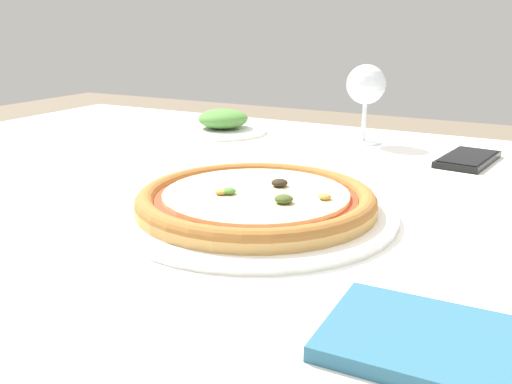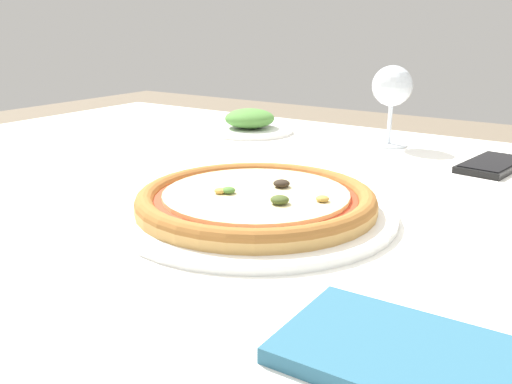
{
  "view_description": "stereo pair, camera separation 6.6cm",
  "coord_description": "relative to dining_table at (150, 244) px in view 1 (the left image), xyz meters",
  "views": [
    {
      "loc": [
        0.47,
        -0.57,
        0.92
      ],
      "look_at": [
        0.17,
        -0.01,
        0.73
      ],
      "focal_mm": 40.0,
      "sensor_mm": 36.0,
      "label": 1
    },
    {
      "loc": [
        0.53,
        -0.53,
        0.92
      ],
      "look_at": [
        0.17,
        -0.01,
        0.73
      ],
      "focal_mm": 40.0,
      "sensor_mm": 36.0,
      "label": 2
    }
  ],
  "objects": [
    {
      "name": "napkin_folded",
      "position": [
        0.41,
        -0.2,
        0.08
      ],
      "size": [
        0.15,
        0.11,
        0.01
      ],
      "color": "#2D607A",
      "rests_on": "dining_table"
    },
    {
      "name": "side_plate",
      "position": [
        -0.13,
        0.41,
        0.09
      ],
      "size": [
        0.17,
        0.17,
        0.05
      ],
      "color": "white",
      "rests_on": "dining_table"
    },
    {
      "name": "dining_table",
      "position": [
        0.0,
        0.0,
        0.0
      ],
      "size": [
        1.28,
        1.19,
        0.7
      ],
      "color": "brown",
      "rests_on": "ground_plane"
    },
    {
      "name": "wine_glass_far_left",
      "position": [
        0.15,
        0.45,
        0.17
      ],
      "size": [
        0.07,
        0.07,
        0.14
      ],
      "color": "silver",
      "rests_on": "dining_table"
    },
    {
      "name": "pizza_plate",
      "position": [
        0.17,
        -0.01,
        0.09
      ],
      "size": [
        0.33,
        0.33,
        0.04
      ],
      "color": "white",
      "rests_on": "dining_table"
    },
    {
      "name": "cell_phone",
      "position": [
        0.35,
        0.38,
        0.08
      ],
      "size": [
        0.09,
        0.15,
        0.01
      ],
      "color": "black",
      "rests_on": "dining_table"
    }
  ]
}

